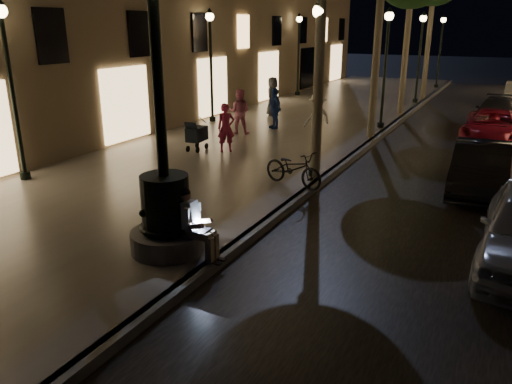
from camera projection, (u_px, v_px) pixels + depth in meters
The scene contains 23 objects.
ground at pixel (381, 137), 20.22m from camera, with size 120.00×120.00×0.00m, color black.
cobble_lane at pixel (460, 144), 18.93m from camera, with size 6.00×45.00×0.02m, color black.
promenade at pixel (291, 126), 21.90m from camera, with size 8.00×45.00×0.20m, color #67625B.
curb_strip at pixel (382, 135), 20.19m from camera, with size 0.25×45.00×0.20m, color #59595B.
fountain_lamppost at pixel (165, 200), 9.27m from camera, with size 1.40×1.40×5.21m.
seated_man_laptop at pixel (193, 221), 9.11m from camera, with size 0.95×0.32×1.32m.
lamp_curb_a at pixel (317, 67), 13.40m from camera, with size 0.36×0.36×4.81m.
lamp_curb_b at pixel (386, 53), 20.16m from camera, with size 0.36×0.36×4.81m.
lamp_curb_c at pixel (421, 46), 26.93m from camera, with size 0.36×0.36×4.81m.
lamp_curb_d at pixel (441, 42), 33.69m from camera, with size 0.36×0.36×4.81m.
lamp_left_a at pixel (9, 68), 13.07m from camera, with size 0.36×0.36×4.81m.
lamp_left_b at pixel (211, 51), 21.52m from camera, with size 0.36×0.36×4.81m.
lamp_left_c at pixel (299, 44), 29.98m from camera, with size 0.36×0.36×4.81m.
stroller at pixel (197, 134), 17.03m from camera, with size 0.53×1.13×1.14m.
car_second at pixel (480, 168), 13.39m from camera, with size 1.40×4.02×1.32m, color black.
car_third at pixel (492, 127), 18.93m from camera, with size 2.07×4.50×1.25m, color maroon.
car_rear at pixel (497, 112), 22.27m from camera, with size 1.73×4.24×1.23m, color #29282D.
pedestrian_red at pixel (226, 128), 16.81m from camera, with size 0.60×0.39×1.64m, color #A82146.
pedestrian_pink at pixel (239, 112), 19.61m from camera, with size 0.85×0.66×1.76m, color #CD6C8C.
pedestrian_white at pixel (317, 117), 18.53m from camera, with size 1.12×0.64×1.73m, color white.
pedestrian_blue at pixel (274, 108), 20.65m from camera, with size 0.98×0.41×1.68m, color navy.
pedestrian_dark at pixel (273, 96), 23.58m from camera, with size 0.88×0.58×1.81m, color #37383D.
bicycle at pixel (293, 168), 13.29m from camera, with size 0.64×1.85×0.97m, color black.
Camera 1 is at (4.47, -5.03, 4.31)m, focal length 35.00 mm.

